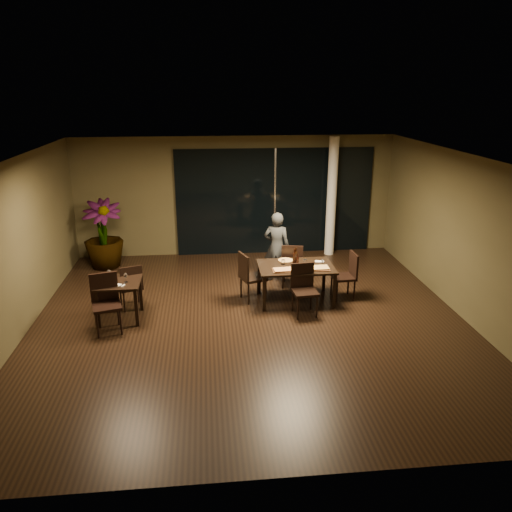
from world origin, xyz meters
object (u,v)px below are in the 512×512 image
object	(u,v)px
diner	(277,247)
chair_side_far	(131,284)
chair_main_right	(348,273)
chair_main_left	(249,274)
chair_side_near	(106,300)
bottle_b	(298,260)
potted_plant	(103,234)
bottle_c	(296,256)
side_table	(119,288)
bottle_a	(294,257)
chair_main_near	(304,286)
chair_main_far	(292,263)
main_table	(296,269)

from	to	relation	value
diner	chair_side_far	bearing A→B (deg)	39.88
chair_main_right	chair_main_left	bearing A→B (deg)	-95.26
chair_side_near	bottle_b	world-z (taller)	chair_side_near
chair_side_near	potted_plant	distance (m)	3.42
chair_side_far	bottle_c	world-z (taller)	bottle_c
diner	side_table	bearing A→B (deg)	45.42
chair_main_right	bottle_c	world-z (taller)	bottle_c
side_table	bottle_a	xyz separation A→B (m)	(3.38, 0.58, 0.29)
chair_main_near	bottle_a	size ratio (longest dim) A/B	3.00
chair_main_near	chair_side_far	world-z (taller)	chair_main_near
chair_main_near	chair_side_far	bearing A→B (deg)	165.38
chair_main_far	diner	world-z (taller)	diner
chair_main_right	potted_plant	world-z (taller)	potted_plant
bottle_a	bottle_c	xyz separation A→B (m)	(0.04, 0.07, 0.00)
main_table	chair_side_near	world-z (taller)	chair_side_near
bottle_c	bottle_b	bearing A→B (deg)	-86.95
bottle_c	main_table	bearing A→B (deg)	-96.22
main_table	side_table	world-z (taller)	same
potted_plant	bottle_a	size ratio (longest dim) A/B	5.02
chair_main_left	main_table	bearing A→B (deg)	-115.12
diner	bottle_a	world-z (taller)	diner
chair_main_left	chair_side_near	bearing A→B (deg)	92.58
chair_main_near	chair_side_far	distance (m)	3.34
chair_main_left	potted_plant	size ratio (longest dim) A/B	0.62
main_table	chair_main_far	xyz separation A→B (m)	(0.05, 0.71, -0.13)
main_table	chair_main_near	distance (m)	0.60
side_table	bottle_b	size ratio (longest dim) A/B	3.23
chair_main_near	chair_main_right	distance (m)	1.20
main_table	chair_main_right	distance (m)	1.09
side_table	diner	size ratio (longest dim) A/B	0.51
bottle_b	chair_main_near	bearing A→B (deg)	-87.41
diner	bottle_b	xyz separation A→B (m)	(0.25, -1.17, 0.09)
chair_main_near	chair_main_far	bearing A→B (deg)	84.21
chair_main_near	bottle_a	xyz separation A→B (m)	(-0.07, 0.66, 0.37)
chair_main_left	potted_plant	xyz separation A→B (m)	(-3.27, 2.33, 0.25)
bottle_a	bottle_c	distance (m)	0.08
chair_main_right	chair_side_near	bearing A→B (deg)	-81.69
chair_main_far	chair_side_far	size ratio (longest dim) A/B	1.07
bottle_b	bottle_c	bearing A→B (deg)	93.05
chair_main_left	chair_main_right	size ratio (longest dim) A/B	1.04
bottle_b	bottle_c	size ratio (longest dim) A/B	0.75
side_table	chair_main_right	bearing A→B (deg)	6.83
main_table	chair_main_near	xyz separation A→B (m)	(0.05, -0.58, -0.13)
chair_main_far	chair_main_near	distance (m)	1.29
main_table	side_table	xyz separation A→B (m)	(-3.40, -0.50, -0.05)
chair_main_left	potted_plant	bearing A→B (deg)	35.94
chair_main_right	chair_side_near	world-z (taller)	chair_side_near
chair_main_right	chair_side_far	distance (m)	4.33
chair_main_far	bottle_a	xyz separation A→B (m)	(-0.07, -0.63, 0.36)
bottle_a	diner	bearing A→B (deg)	100.90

